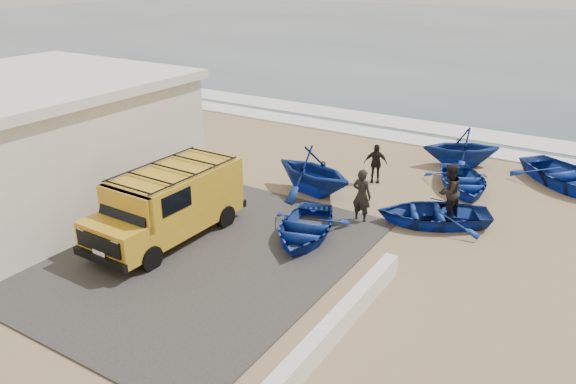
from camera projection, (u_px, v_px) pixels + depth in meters
The scene contains 17 objects.
ground at pixel (242, 229), 17.68m from camera, with size 160.00×160.00×0.00m, color #998058.
slab at pixel (150, 238), 17.08m from camera, with size 12.00×10.00×0.05m, color #3E3B39.
ocean at pixel (544, 38), 61.64m from camera, with size 180.00×88.00×0.01m, color #385166.
surf_line at pixel (389, 136), 27.09m from camera, with size 180.00×1.60×0.06m, color white.
surf_wash at pixel (408, 124), 29.06m from camera, with size 180.00×2.20×0.04m, color white.
building at pixel (26, 142), 18.96m from camera, with size 8.40×9.40×4.30m.
parapet at pixel (341, 319), 12.78m from camera, with size 0.35×6.00×0.55m, color silver.
van at pixel (170, 202), 16.74m from camera, with size 2.15×5.13×2.18m.
boat_near_left at pixel (304, 227), 17.00m from camera, with size 2.45×3.43×0.71m, color #133396.
boat_near_right at pixel (433, 213), 17.93m from camera, with size 2.54×3.55×0.74m, color #133396.
boat_mid_left at pixel (313, 170), 20.14m from camera, with size 2.86×3.31×1.75m, color #133396.
boat_mid_right at pixel (463, 181), 20.61m from camera, with size 2.44×3.42×0.71m, color #133396.
boat_far_left at pixel (461, 147), 22.88m from camera, with size 2.66×3.08×1.62m, color #133396.
boat_far_right at pixel (569, 176), 20.83m from camera, with size 3.02×4.22×0.87m, color #133396.
fisherman_front at pixel (362, 196), 17.91m from camera, with size 0.65×0.43×1.79m, color black.
fisherman_middle at pixel (449, 192), 18.10m from camera, with size 0.91×0.71×1.88m, color black.
fisherman_back at pixel (375, 163), 21.21m from camera, with size 0.88×0.37×1.50m, color black.
Camera 1 is at (9.63, -12.74, 7.82)m, focal length 35.00 mm.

